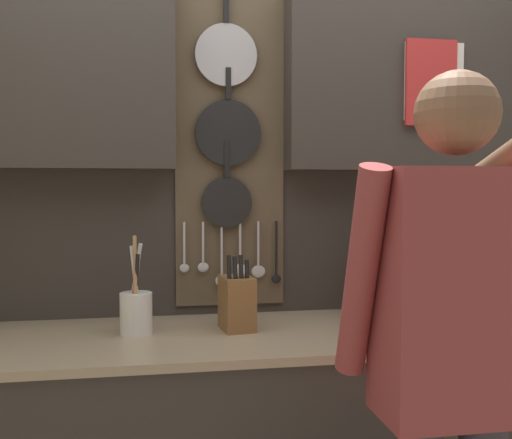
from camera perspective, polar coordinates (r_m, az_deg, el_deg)
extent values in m
cube|color=tan|center=(2.15, 2.11, -11.43)|extent=(2.55, 0.68, 0.03)
cube|color=#38332D|center=(2.43, 0.46, -1.72)|extent=(3.12, 0.04, 2.47)
cube|color=#38332D|center=(2.36, -19.43, 13.75)|extent=(0.90, 0.16, 0.73)
cube|color=#38332D|center=(2.58, 16.24, 12.87)|extent=(1.17, 0.16, 0.73)
cube|color=brown|center=(2.38, -2.62, 6.75)|extent=(0.45, 0.01, 1.27)
cylinder|color=#B7B7BC|center=(2.41, -3.01, 16.10)|extent=(0.25, 0.02, 0.25)
cube|color=black|center=(2.45, -3.01, 20.61)|extent=(0.02, 0.02, 0.14)
cylinder|color=black|center=(2.36, -2.80, 8.64)|extent=(0.27, 0.02, 0.27)
cube|color=black|center=(2.38, -2.80, 13.42)|extent=(0.02, 0.02, 0.13)
cylinder|color=black|center=(2.35, -2.95, 1.72)|extent=(0.21, 0.02, 0.21)
cube|color=black|center=(2.34, -2.94, 6.05)|extent=(0.02, 0.02, 0.15)
cylinder|color=silver|center=(2.34, -7.19, -2.41)|extent=(0.01, 0.01, 0.18)
ellipsoid|color=silver|center=(2.35, -7.18, -4.84)|extent=(0.04, 0.01, 0.04)
cylinder|color=silver|center=(2.35, -5.32, -2.35)|extent=(0.01, 0.01, 0.17)
ellipsoid|color=silver|center=(2.36, -5.30, -4.78)|extent=(0.04, 0.01, 0.04)
cylinder|color=silver|center=(2.36, -3.45, -2.99)|extent=(0.01, 0.01, 0.23)
ellipsoid|color=silver|center=(2.38, -3.44, -6.13)|extent=(0.05, 0.01, 0.05)
cylinder|color=silver|center=(2.37, -1.60, -2.43)|extent=(0.01, 0.01, 0.18)
ellipsoid|color=silver|center=(2.38, -1.60, -5.03)|extent=(0.05, 0.01, 0.05)
cylinder|color=silver|center=(2.38, 0.23, -2.50)|extent=(0.01, 0.01, 0.19)
ellipsoid|color=silver|center=(2.39, 0.23, -5.23)|extent=(0.06, 0.01, 0.05)
cylinder|color=black|center=(2.39, 2.05, -2.93)|extent=(0.01, 0.01, 0.23)
ellipsoid|color=black|center=(2.41, 2.04, -5.97)|extent=(0.04, 0.01, 0.04)
cube|color=white|center=(2.50, 17.37, 13.02)|extent=(0.25, 0.02, 0.32)
cube|color=red|center=(2.48, 17.10, 12.94)|extent=(0.22, 0.02, 0.35)
cube|color=black|center=(2.38, 18.00, -5.99)|extent=(0.49, 0.37, 0.31)
cube|color=black|center=(2.20, 19.05, -6.77)|extent=(0.27, 0.01, 0.19)
cube|color=#333338|center=(2.31, 23.94, -6.39)|extent=(0.11, 0.01, 0.23)
cube|color=brown|center=(2.14, -1.93, -8.37)|extent=(0.13, 0.16, 0.20)
cylinder|color=black|center=(2.08, -2.71, -4.76)|extent=(0.02, 0.03, 0.09)
cylinder|color=black|center=(2.09, -2.11, -4.81)|extent=(0.02, 0.04, 0.08)
cylinder|color=black|center=(2.09, -1.51, -4.73)|extent=(0.02, 0.04, 0.09)
cylinder|color=black|center=(2.09, -0.91, -4.96)|extent=(0.02, 0.03, 0.07)
cylinder|color=white|center=(2.13, -11.90, -9.17)|extent=(0.12, 0.12, 0.15)
cylinder|color=red|center=(2.10, -12.09, -7.21)|extent=(0.03, 0.02, 0.18)
cylinder|color=silver|center=(2.11, -11.97, -6.10)|extent=(0.04, 0.06, 0.26)
cylinder|color=silver|center=(2.12, -11.93, -6.74)|extent=(0.03, 0.05, 0.21)
cylinder|color=tan|center=(2.10, -11.99, -5.65)|extent=(0.02, 0.07, 0.30)
cylinder|color=silver|center=(2.11, -12.00, -5.92)|extent=(0.06, 0.06, 0.27)
cylinder|color=black|center=(2.11, -11.90, -6.47)|extent=(0.03, 0.05, 0.23)
cube|color=#993D3D|center=(1.55, 19.14, -6.99)|extent=(0.38, 0.22, 0.64)
sphere|color=brown|center=(1.54, 19.45, 10.00)|extent=(0.21, 0.21, 0.21)
cylinder|color=#993D3D|center=(1.49, 10.52, -5.36)|extent=(0.08, 0.25, 0.57)
cylinder|color=brown|center=(1.87, 21.52, 3.89)|extent=(0.08, 0.56, 0.27)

